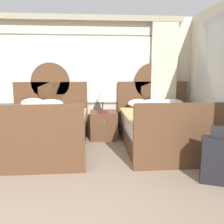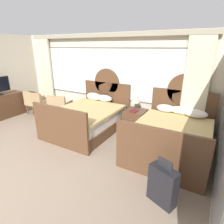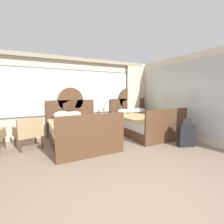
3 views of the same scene
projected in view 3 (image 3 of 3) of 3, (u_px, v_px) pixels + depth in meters
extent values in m
plane|color=gray|center=(134.00, 208.00, 2.06)|extent=(24.00, 24.00, 0.00)
cube|color=beige|center=(68.00, 97.00, 5.44)|extent=(6.64, 0.07, 2.70)
cube|color=#605B52|center=(68.00, 92.00, 5.39)|extent=(5.03, 0.02, 1.58)
cube|color=white|center=(68.00, 92.00, 5.38)|extent=(4.95, 0.02, 1.50)
cube|color=beige|center=(133.00, 97.00, 6.53)|extent=(0.60, 0.08, 2.60)
cube|color=#9C957E|center=(68.00, 58.00, 5.16)|extent=(6.11, 0.10, 0.12)
cube|color=beige|center=(192.00, 97.00, 4.90)|extent=(0.07, 4.60, 2.70)
cube|color=#B2B7BC|center=(183.00, 97.00, 5.14)|extent=(0.01, 3.22, 2.27)
cube|color=brown|center=(80.00, 139.00, 4.57)|extent=(1.56, 2.08, 0.30)
cube|color=white|center=(80.00, 129.00, 4.53)|extent=(1.50, 1.98, 0.30)
cube|color=tan|center=(80.00, 123.00, 4.43)|extent=(1.60, 1.88, 0.06)
cube|color=brown|center=(71.00, 118.00, 5.45)|extent=(1.64, 0.06, 1.23)
cylinder|color=brown|center=(71.00, 100.00, 5.37)|extent=(0.86, 0.06, 0.86)
cube|color=brown|center=(92.00, 136.00, 3.57)|extent=(1.64, 0.06, 1.02)
ellipsoid|color=white|center=(62.00, 115.00, 5.07)|extent=(0.52, 0.26, 0.24)
ellipsoid|color=white|center=(73.00, 114.00, 5.27)|extent=(0.55, 0.24, 0.21)
cube|color=brown|center=(144.00, 130.00, 5.62)|extent=(1.56, 2.08, 0.30)
cube|color=white|center=(144.00, 122.00, 5.58)|extent=(1.50, 1.98, 0.30)
cube|color=tan|center=(146.00, 117.00, 5.49)|extent=(1.60, 1.88, 0.06)
cube|color=brown|center=(128.00, 113.00, 6.51)|extent=(1.64, 0.06, 1.23)
cylinder|color=brown|center=(128.00, 99.00, 6.43)|extent=(0.86, 0.06, 0.86)
cube|color=brown|center=(167.00, 126.00, 4.63)|extent=(1.64, 0.06, 1.02)
ellipsoid|color=white|center=(123.00, 111.00, 6.13)|extent=(0.46, 0.32, 0.19)
ellipsoid|color=white|center=(131.00, 111.00, 6.31)|extent=(0.58, 0.27, 0.20)
ellipsoid|color=white|center=(139.00, 110.00, 6.41)|extent=(0.56, 0.34, 0.19)
cube|color=brown|center=(106.00, 125.00, 5.70)|extent=(0.58, 0.58, 0.60)
sphere|color=tan|center=(110.00, 123.00, 5.41)|extent=(0.02, 0.02, 0.02)
cylinder|color=brown|center=(106.00, 117.00, 5.65)|extent=(0.14, 0.14, 0.02)
cylinder|color=brown|center=(106.00, 114.00, 5.63)|extent=(0.03, 0.03, 0.21)
cone|color=beige|center=(106.00, 106.00, 5.60)|extent=(0.27, 0.27, 0.33)
cube|color=maroon|center=(107.00, 117.00, 5.55)|extent=(0.18, 0.26, 0.03)
cube|color=tan|center=(28.00, 134.00, 4.22)|extent=(0.77, 0.77, 0.10)
cube|color=tan|center=(31.00, 126.00, 4.00)|extent=(0.62, 0.26, 0.41)
cube|color=tan|center=(39.00, 128.00, 4.40)|extent=(0.22, 0.55, 0.16)
cube|color=tan|center=(16.00, 131.00, 4.01)|extent=(0.22, 0.55, 0.16)
cylinder|color=brown|center=(35.00, 138.00, 4.61)|extent=(0.04, 0.04, 0.34)
cylinder|color=brown|center=(15.00, 142.00, 4.26)|extent=(0.04, 0.04, 0.34)
cylinder|color=brown|center=(42.00, 142.00, 4.24)|extent=(0.04, 0.04, 0.34)
cylinder|color=brown|center=(21.00, 146.00, 3.89)|extent=(0.04, 0.04, 0.34)
cube|color=tan|center=(1.00, 132.00, 3.92)|extent=(0.12, 0.56, 0.16)
cylinder|color=brown|center=(5.00, 142.00, 4.19)|extent=(0.04, 0.04, 0.34)
cube|color=black|center=(186.00, 135.00, 4.33)|extent=(0.48, 0.34, 0.62)
cube|color=#232326|center=(187.00, 122.00, 4.27)|extent=(0.23, 0.11, 0.16)
cylinder|color=black|center=(180.00, 146.00, 4.35)|extent=(0.05, 0.04, 0.05)
cylinder|color=black|center=(191.00, 145.00, 4.38)|extent=(0.05, 0.04, 0.05)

